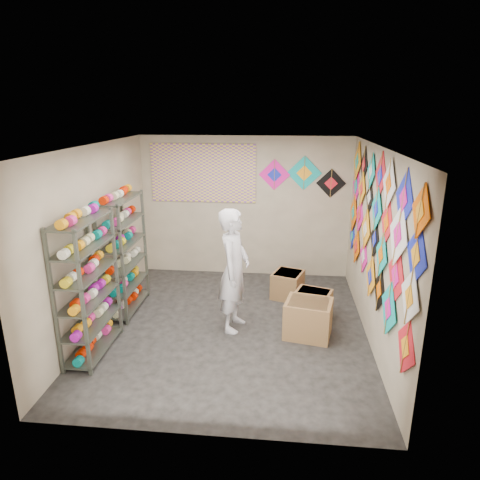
# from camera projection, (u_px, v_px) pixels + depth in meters

# --- Properties ---
(ground) EXTENTS (4.50, 4.50, 0.00)m
(ground) POSITION_uv_depth(u_px,v_px,m) (231.00, 327.00, 6.49)
(ground) COLOR black
(room_walls) EXTENTS (4.50, 4.50, 4.50)m
(room_walls) POSITION_uv_depth(u_px,v_px,m) (231.00, 223.00, 6.00)
(room_walls) COLOR tan
(room_walls) RESTS_ON ground
(shelf_rack_front) EXTENTS (0.40, 1.10, 1.90)m
(shelf_rack_front) POSITION_uv_depth(u_px,v_px,m) (88.00, 287.00, 5.57)
(shelf_rack_front) COLOR #4C5147
(shelf_rack_front) RESTS_ON ground
(shelf_rack_back) EXTENTS (0.40, 1.10, 1.90)m
(shelf_rack_back) POSITION_uv_depth(u_px,v_px,m) (124.00, 255.00, 6.81)
(shelf_rack_back) COLOR #4C5147
(shelf_rack_back) RESTS_ON ground
(string_spools) EXTENTS (0.12, 2.36, 0.12)m
(string_spools) POSITION_uv_depth(u_px,v_px,m) (107.00, 263.00, 6.16)
(string_spools) COLOR #F12C8F
(string_spools) RESTS_ON ground
(kite_wall_display) EXTENTS (0.06, 4.31, 2.06)m
(kite_wall_display) POSITION_uv_depth(u_px,v_px,m) (376.00, 226.00, 5.78)
(kite_wall_display) COLOR red
(kite_wall_display) RESTS_ON room_walls
(back_wall_kites) EXTENTS (1.62, 0.02, 0.78)m
(back_wall_kites) POSITION_uv_depth(u_px,v_px,m) (302.00, 177.00, 7.93)
(back_wall_kites) COLOR #E51497
(back_wall_kites) RESTS_ON room_walls
(poster) EXTENTS (2.00, 0.01, 1.10)m
(poster) POSITION_uv_depth(u_px,v_px,m) (203.00, 173.00, 8.09)
(poster) COLOR #7D479B
(poster) RESTS_ON room_walls
(shopkeeper) EXTENTS (0.83, 0.68, 1.84)m
(shopkeeper) POSITION_uv_depth(u_px,v_px,m) (234.00, 270.00, 6.23)
(shopkeeper) COLOR silver
(shopkeeper) RESTS_ON ground
(carton_a) EXTENTS (0.74, 0.66, 0.54)m
(carton_a) POSITION_uv_depth(u_px,v_px,m) (308.00, 319.00, 6.19)
(carton_a) COLOR olive
(carton_a) RESTS_ON ground
(carton_b) EXTENTS (0.65, 0.59, 0.44)m
(carton_b) POSITION_uv_depth(u_px,v_px,m) (313.00, 304.00, 6.76)
(carton_b) COLOR olive
(carton_b) RESTS_ON ground
(carton_c) EXTENTS (0.61, 0.64, 0.46)m
(carton_c) POSITION_uv_depth(u_px,v_px,m) (288.00, 285.00, 7.48)
(carton_c) COLOR olive
(carton_c) RESTS_ON ground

